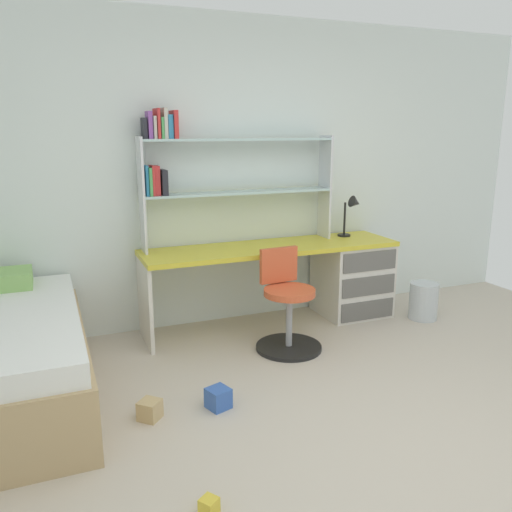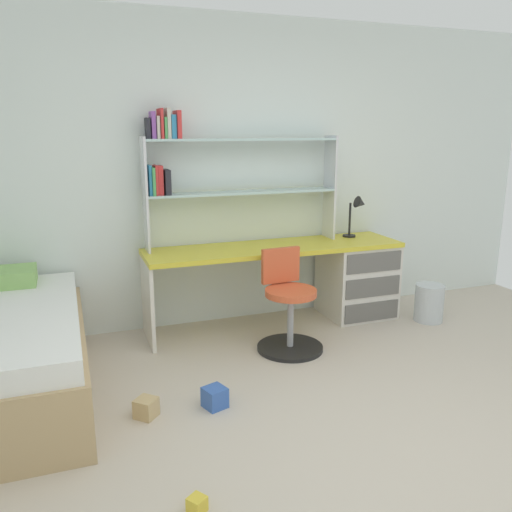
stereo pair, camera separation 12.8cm
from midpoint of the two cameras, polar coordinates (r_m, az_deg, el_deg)
name	(u,v)px [view 2 (the right image)]	position (r m, az deg, el deg)	size (l,w,h in m)	color
ground_plane	(390,472)	(2.98, 15.75, -21.78)	(6.04, 5.82, 0.02)	beige
room_shell	(101,196)	(3.20, -15.50, 6.37)	(6.04, 5.82, 2.63)	silver
desk	(336,275)	(4.82, 9.52, -2.02)	(2.24, 0.57, 0.72)	gold
bookshelf_hutch	(215,166)	(4.39, -3.63, 9.78)	(1.68, 0.22, 1.14)	silver
desk_lamp	(358,210)	(4.91, 11.83, 4.96)	(0.20, 0.17, 0.38)	black
swivel_chair	(289,311)	(4.11, 4.49, -6.02)	(0.52, 0.52, 0.79)	black
waste_bin	(429,303)	(5.00, 19.09, -4.86)	(0.26, 0.26, 0.34)	silver
toy_block_yellow_0	(197,504)	(2.63, -4.93, -25.44)	(0.07, 0.07, 0.07)	gold
toy_block_natural_1	(146,408)	(3.33, -10.80, -15.99)	(0.12, 0.12, 0.12)	tan
toy_block_blue_2	(215,397)	(3.38, -3.40, -15.18)	(0.13, 0.13, 0.13)	#3860B7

